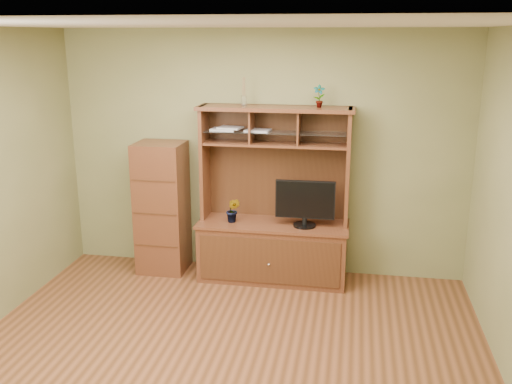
# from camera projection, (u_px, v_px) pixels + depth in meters

# --- Properties ---
(room) EXTENTS (4.54, 4.04, 2.74)m
(room) POSITION_uv_depth(u_px,v_px,m) (220.00, 205.00, 4.43)
(room) COLOR #502D16
(room) RESTS_ON ground
(media_hutch) EXTENTS (1.66, 0.61, 1.90)m
(media_hutch) POSITION_uv_depth(u_px,v_px,m) (273.00, 233.00, 6.26)
(media_hutch) COLOR #4C2415
(media_hutch) RESTS_ON room
(monitor) EXTENTS (0.63, 0.24, 0.50)m
(monitor) POSITION_uv_depth(u_px,v_px,m) (305.00, 202.00, 6.02)
(monitor) COLOR black
(monitor) RESTS_ON media_hutch
(orchid_plant) EXTENTS (0.16, 0.14, 0.27)m
(orchid_plant) POSITION_uv_depth(u_px,v_px,m) (233.00, 210.00, 6.19)
(orchid_plant) COLOR #286221
(orchid_plant) RESTS_ON media_hutch
(top_plant) EXTENTS (0.13, 0.09, 0.23)m
(top_plant) POSITION_uv_depth(u_px,v_px,m) (319.00, 96.00, 5.86)
(top_plant) COLOR #426D26
(top_plant) RESTS_ON media_hutch
(reed_diffuser) EXTENTS (0.06, 0.06, 0.30)m
(reed_diffuser) POSITION_uv_depth(u_px,v_px,m) (244.00, 95.00, 5.99)
(reed_diffuser) COLOR silver
(reed_diffuser) RESTS_ON media_hutch
(magazines) EXTENTS (0.65, 0.24, 0.04)m
(magazines) POSITION_uv_depth(u_px,v_px,m) (237.00, 129.00, 6.10)
(magazines) COLOR #BCBCC1
(magazines) RESTS_ON media_hutch
(side_cabinet) EXTENTS (0.53, 0.48, 1.49)m
(side_cabinet) POSITION_uv_depth(u_px,v_px,m) (162.00, 208.00, 6.43)
(side_cabinet) COLOR #4C2415
(side_cabinet) RESTS_ON room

